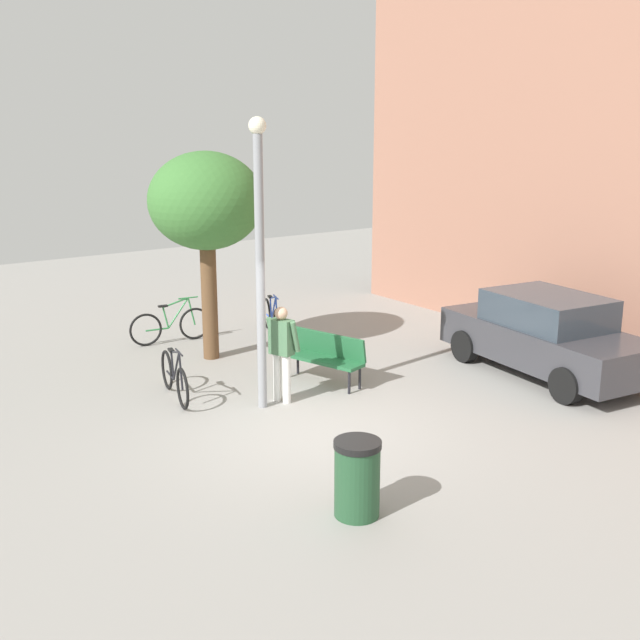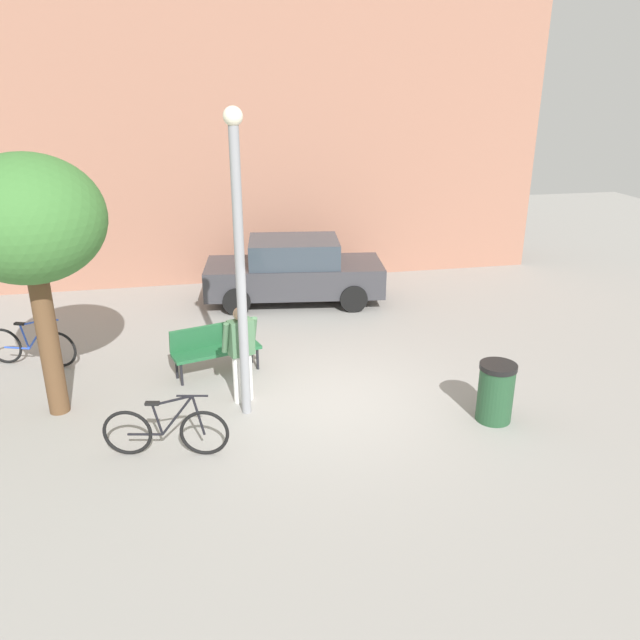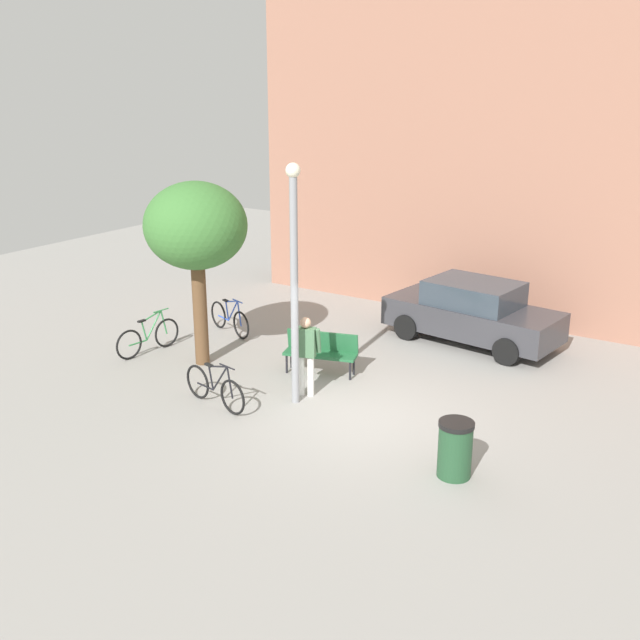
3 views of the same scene
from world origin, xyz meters
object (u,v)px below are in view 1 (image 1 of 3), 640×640
bicycle_blue (272,318)px  bicycle_green (171,325)px  person_by_lamppost (282,347)px  trash_bin (357,478)px  park_bench (325,354)px  plaza_tree (206,203)px  bicycle_black (175,377)px  parked_car_charcoal (546,335)px  lamppost (260,250)px

bicycle_blue → bicycle_green: (-0.71, -2.14, -0.00)m
person_by_lamppost → trash_bin: (3.84, -1.42, -0.48)m
park_bench → trash_bin: 4.98m
trash_bin → plaza_tree: bearing=166.5°
bicycle_black → trash_bin: size_ratio=1.85×
park_bench → bicycle_black: 2.75m
bicycle_green → parked_car_charcoal: 7.79m
park_bench → plaza_tree: plaza_tree is taller
bicycle_green → parked_car_charcoal: parked_car_charcoal is taller
bicycle_black → bicycle_green: bearing=155.8°
bicycle_green → lamppost: bearing=-5.8°
parked_car_charcoal → person_by_lamppost: bearing=-108.8°
person_by_lamppost → trash_bin: bearing=-20.3°
lamppost → bicycle_green: (-4.50, 0.46, -2.27)m
person_by_lamppost → bicycle_blue: size_ratio=0.97×
person_by_lamppost → bicycle_black: person_by_lamppost is taller
parked_car_charcoal → lamppost: bearing=-107.3°
bicycle_green → person_by_lamppost: bearing=-0.7°
plaza_tree → bicycle_green: plaza_tree is taller
park_bench → lamppost: bearing=-75.6°
bicycle_black → bicycle_blue: bearing=125.5°
person_by_lamppost → plaza_tree: size_ratio=0.41×
person_by_lamppost → parked_car_charcoal: person_by_lamppost is taller
person_by_lamppost → bicycle_black: (-1.20, -1.42, -0.58)m
trash_bin → bicycle_black: bearing=-179.9°
parked_car_charcoal → trash_bin: bearing=-70.7°
person_by_lamppost → bicycle_green: person_by_lamppost is taller
bicycle_black → trash_bin: bearing=0.1°
park_bench → bicycle_green: bearing=-164.3°
plaza_tree → parked_car_charcoal: bearing=44.9°
park_bench → parked_car_charcoal: 4.17m
bicycle_blue → bicycle_green: size_ratio=0.96×
park_bench → bicycle_blue: size_ratio=0.97×
trash_bin → bicycle_green: bearing=170.0°
bicycle_black → trash_bin: (5.05, 0.01, 0.10)m
lamppost → bicycle_blue: 5.13m
bicycle_blue → bicycle_black: 4.44m
person_by_lamppost → bicycle_black: bearing=-130.2°
bicycle_blue → bicycle_black: bearing=-54.5°
park_bench → plaza_tree: size_ratio=0.40×
park_bench → plaza_tree: (-2.58, -0.98, 2.58)m
lamppost → bicycle_green: 5.07m
bicycle_green → bicycle_blue: bearing=71.7°
park_bench → bicycle_black: (-0.81, -2.63, -0.16)m
lamppost → bicycle_green: bearing=174.2°
plaza_tree → parked_car_charcoal: 6.94m
bicycle_blue → bicycle_black: size_ratio=0.97×
person_by_lamppost → plaza_tree: (-2.98, 0.22, 2.16)m
park_bench → bicycle_blue: (-3.38, 0.99, -0.16)m
person_by_lamppost → bicycle_green: (-4.49, 0.05, -0.58)m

